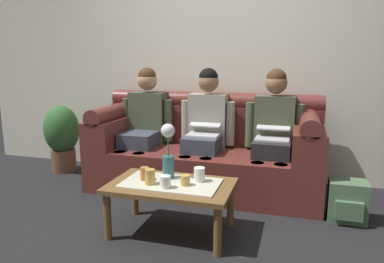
# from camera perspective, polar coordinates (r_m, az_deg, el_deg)

# --- Properties ---
(ground_plane) EXTENTS (14.00, 14.00, 0.00)m
(ground_plane) POSITION_cam_1_polar(r_m,az_deg,el_deg) (2.82, -4.08, -16.47)
(ground_plane) COLOR black
(back_wall_patterned) EXTENTS (6.00, 0.12, 2.90)m
(back_wall_patterned) POSITION_cam_1_polar(r_m,az_deg,el_deg) (4.13, 4.14, 13.21)
(back_wall_patterned) COLOR silver
(back_wall_patterned) RESTS_ON ground_plane
(couch) EXTENTS (2.27, 0.88, 0.96)m
(couch) POSITION_cam_1_polar(r_m,az_deg,el_deg) (3.73, 2.15, -3.31)
(couch) COLOR maroon
(couch) RESTS_ON ground_plane
(person_left) EXTENTS (0.56, 0.67, 1.22)m
(person_left) POSITION_cam_1_polar(r_m,az_deg,el_deg) (3.88, -7.41, 1.54)
(person_left) COLOR #383D4C
(person_left) RESTS_ON ground_plane
(person_middle) EXTENTS (0.56, 0.67, 1.22)m
(person_middle) POSITION_cam_1_polar(r_m,az_deg,el_deg) (3.66, 2.17, 1.04)
(person_middle) COLOR #383D4C
(person_middle) RESTS_ON ground_plane
(person_right) EXTENTS (0.56, 0.67, 1.22)m
(person_right) POSITION_cam_1_polar(r_m,az_deg,el_deg) (3.56, 12.62, 0.47)
(person_right) COLOR #232326
(person_right) RESTS_ON ground_plane
(coffee_table) EXTENTS (0.93, 0.57, 0.40)m
(coffee_table) POSITION_cam_1_polar(r_m,az_deg,el_deg) (2.78, -3.30, -9.08)
(coffee_table) COLOR brown
(coffee_table) RESTS_ON ground_plane
(flower_vase) EXTENTS (0.11, 0.11, 0.43)m
(flower_vase) POSITION_cam_1_polar(r_m,az_deg,el_deg) (2.79, -3.75, -2.99)
(flower_vase) COLOR #336672
(flower_vase) RESTS_ON coffee_table
(cup_near_left) EXTENTS (0.08, 0.08, 0.11)m
(cup_near_left) POSITION_cam_1_polar(r_m,az_deg,el_deg) (2.76, 1.16, -6.73)
(cup_near_left) COLOR white
(cup_near_left) RESTS_ON coffee_table
(cup_near_right) EXTENTS (0.08, 0.08, 0.09)m
(cup_near_right) POSITION_cam_1_polar(r_m,az_deg,el_deg) (2.64, -4.13, -7.82)
(cup_near_right) COLOR white
(cup_near_right) RESTS_ON coffee_table
(cup_far_center) EXTENTS (0.07, 0.07, 0.10)m
(cup_far_center) POSITION_cam_1_polar(r_m,az_deg,el_deg) (2.82, -7.39, -6.53)
(cup_far_center) COLOR #B26633
(cup_far_center) RESTS_ON coffee_table
(cup_far_left) EXTENTS (0.07, 0.07, 0.08)m
(cup_far_left) POSITION_cam_1_polar(r_m,az_deg,el_deg) (2.68, -1.06, -7.62)
(cup_far_left) COLOR gold
(cup_far_left) RESTS_ON coffee_table
(cup_far_right) EXTENTS (0.07, 0.07, 0.11)m
(cup_far_right) POSITION_cam_1_polar(r_m,az_deg,el_deg) (2.72, -6.59, -7.05)
(cup_far_right) COLOR gold
(cup_far_right) RESTS_ON coffee_table
(backpack_right) EXTENTS (0.30, 0.27, 0.34)m
(backpack_right) POSITION_cam_1_polar(r_m,az_deg,el_deg) (3.29, 23.12, -10.02)
(backpack_right) COLOR #4C6B4C
(backpack_right) RESTS_ON ground_plane
(potted_plant) EXTENTS (0.40, 0.40, 0.78)m
(potted_plant) POSITION_cam_1_polar(r_m,az_deg,el_deg) (4.53, -19.66, -0.55)
(potted_plant) COLOR brown
(potted_plant) RESTS_ON ground_plane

